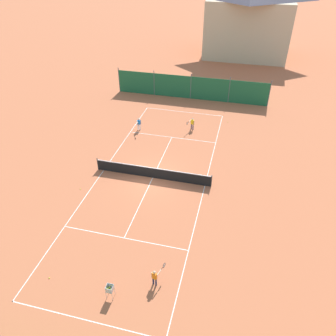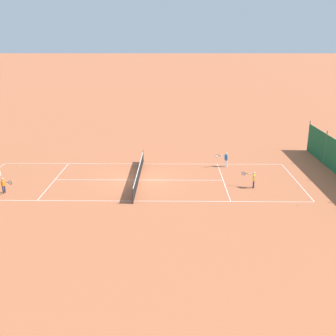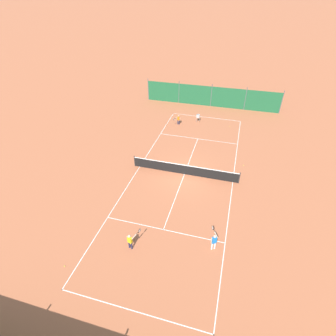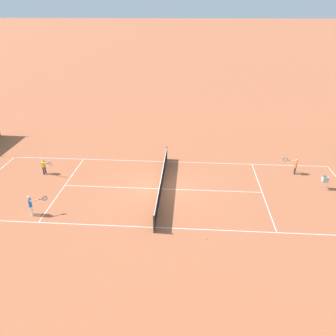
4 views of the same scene
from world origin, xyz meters
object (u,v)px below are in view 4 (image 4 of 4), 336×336
(player_far_baseline, at_px, (44,165))
(tennis_ball_alley_right, at_px, (206,238))
(player_near_baseline, at_px, (295,165))
(ball_hopper, at_px, (325,180))
(tennis_ball_service_box, at_px, (34,154))
(tennis_net, at_px, (162,182))
(player_near_service, at_px, (31,204))

(player_far_baseline, relative_size, tennis_ball_alley_right, 18.20)
(player_near_baseline, height_order, ball_hopper, player_near_baseline)
(player_far_baseline, distance_m, tennis_ball_service_box, 4.04)
(tennis_net, distance_m, tennis_ball_service_box, 11.67)
(tennis_net, height_order, ball_hopper, tennis_net)
(player_near_service, height_order, tennis_ball_service_box, player_near_service)
(player_far_baseline, xyz_separation_m, tennis_ball_service_box, (3.25, 2.30, -0.67))
(player_near_baseline, bearing_deg, ball_hopper, -147.41)
(player_near_baseline, relative_size, ball_hopper, 1.27)
(player_far_baseline, distance_m, tennis_ball_alley_right, 12.72)
(tennis_ball_alley_right, bearing_deg, tennis_net, 28.88)
(ball_hopper, bearing_deg, player_near_service, 103.39)
(player_far_baseline, distance_m, ball_hopper, 18.75)
(tennis_net, xyz_separation_m, ball_hopper, (0.74, -10.40, 0.16))
(player_near_service, xyz_separation_m, tennis_ball_service_box, (8.16, 3.65, -0.69))
(player_near_baseline, bearing_deg, tennis_net, 107.12)
(tennis_ball_service_box, distance_m, ball_hopper, 21.43)
(tennis_net, bearing_deg, tennis_ball_alley_right, -151.12)
(player_near_baseline, height_order, player_far_baseline, player_far_baseline)
(player_near_baseline, height_order, tennis_ball_service_box, player_near_baseline)
(tennis_ball_service_box, bearing_deg, player_near_service, -155.93)
(ball_hopper, bearing_deg, tennis_net, 94.09)
(player_near_service, distance_m, ball_hopper, 17.87)
(player_near_baseline, distance_m, player_near_service, 17.23)
(player_far_baseline, xyz_separation_m, ball_hopper, (-0.78, -18.73, -0.05))
(player_near_service, distance_m, tennis_ball_service_box, 8.97)
(tennis_ball_service_box, bearing_deg, ball_hopper, -100.83)
(player_near_baseline, xyz_separation_m, tennis_ball_service_box, (1.97, 19.72, -0.63))
(tennis_net, relative_size, tennis_ball_service_box, 139.09)
(player_near_service, relative_size, ball_hopper, 1.40)
(tennis_ball_service_box, bearing_deg, tennis_ball_alley_right, -125.83)
(player_near_baseline, xyz_separation_m, ball_hopper, (-2.05, -1.31, -0.01))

